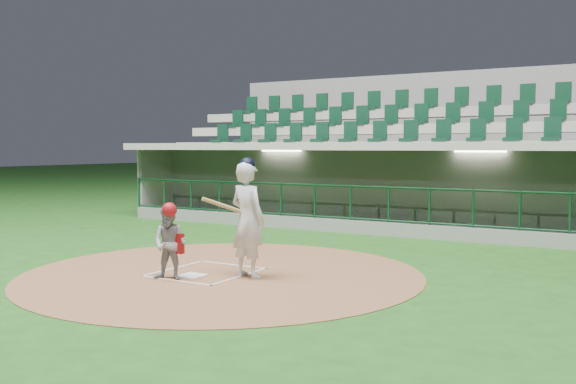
% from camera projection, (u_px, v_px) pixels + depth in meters
% --- Properties ---
extents(ground, '(120.00, 120.00, 0.00)m').
position_uv_depth(ground, '(216.00, 270.00, 11.87)').
color(ground, '#194A15').
rests_on(ground, ground).
extents(dirt_circle, '(7.20, 7.20, 0.01)m').
position_uv_depth(dirt_circle, '(223.00, 273.00, 11.55)').
color(dirt_circle, brown).
rests_on(dirt_circle, ground).
extents(home_plate, '(0.43, 0.43, 0.02)m').
position_uv_depth(home_plate, '(192.00, 276.00, 11.27)').
color(home_plate, white).
rests_on(home_plate, dirt_circle).
extents(batter_box_chalk, '(1.55, 1.80, 0.01)m').
position_uv_depth(batter_box_chalk, '(206.00, 272.00, 11.61)').
color(batter_box_chalk, white).
rests_on(batter_box_chalk, ground).
extents(dugout_structure, '(16.40, 3.70, 3.00)m').
position_uv_depth(dugout_structure, '(382.00, 193.00, 18.48)').
color(dugout_structure, slate).
rests_on(dugout_structure, ground).
extents(seating_deck, '(17.00, 6.72, 5.15)m').
position_uv_depth(seating_deck, '(413.00, 173.00, 21.17)').
color(seating_deck, slate).
rests_on(seating_deck, ground).
extents(batter, '(0.95, 0.96, 2.09)m').
position_uv_depth(batter, '(248.00, 218.00, 11.12)').
color(batter, silver).
rests_on(batter, dirt_circle).
extents(catcher, '(0.71, 0.62, 1.33)m').
position_uv_depth(catcher, '(170.00, 242.00, 10.95)').
color(catcher, gray).
rests_on(catcher, dirt_circle).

